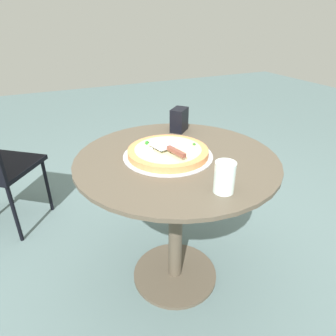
% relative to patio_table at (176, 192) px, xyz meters
% --- Properties ---
extents(ground_plane, '(10.00, 10.00, 0.00)m').
position_rel_patio_table_xyz_m(ground_plane, '(0.00, 0.00, -0.55)').
color(ground_plane, slate).
extents(patio_table, '(0.93, 0.93, 0.75)m').
position_rel_patio_table_xyz_m(patio_table, '(0.00, 0.00, 0.00)').
color(patio_table, brown).
rests_on(patio_table, ground).
extents(pizza_on_tray, '(0.41, 0.41, 0.05)m').
position_rel_patio_table_xyz_m(pizza_on_tray, '(0.03, -0.03, 0.21)').
color(pizza_on_tray, '#BABBC3').
rests_on(pizza_on_tray, patio_table).
extents(pizza_server, '(0.10, 0.22, 0.02)m').
position_rel_patio_table_xyz_m(pizza_server, '(0.05, 0.02, 0.25)').
color(pizza_server, silver).
rests_on(pizza_server, pizza_on_tray).
extents(drinking_cup, '(0.08, 0.08, 0.12)m').
position_rel_patio_table_xyz_m(drinking_cup, '(-0.03, 0.34, 0.25)').
color(drinking_cup, silver).
rests_on(drinking_cup, patio_table).
extents(napkin_dispenser, '(0.13, 0.12, 0.13)m').
position_rel_patio_table_xyz_m(napkin_dispenser, '(-0.16, -0.30, 0.26)').
color(napkin_dispenser, black).
rests_on(napkin_dispenser, patio_table).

